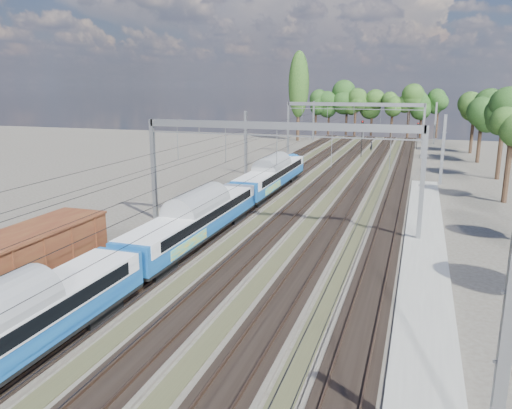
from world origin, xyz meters
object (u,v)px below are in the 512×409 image
(emu_train, at_px, (195,215))
(signal_far, at_px, (418,133))
(worker, at_px, (371,146))
(signal_near, at_px, (362,134))

(emu_train, distance_m, signal_far, 67.87)
(emu_train, relative_size, worker, 33.62)
(worker, bearing_deg, emu_train, 167.94)
(emu_train, xyz_separation_m, signal_far, (15.04, 66.18, 0.75))
(signal_near, height_order, signal_far, signal_near)
(signal_far, bearing_deg, worker, -144.11)
(emu_train, bearing_deg, worker, 83.30)
(emu_train, distance_m, signal_near, 52.68)
(emu_train, relative_size, signal_near, 9.78)
(emu_train, bearing_deg, signal_near, 83.13)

